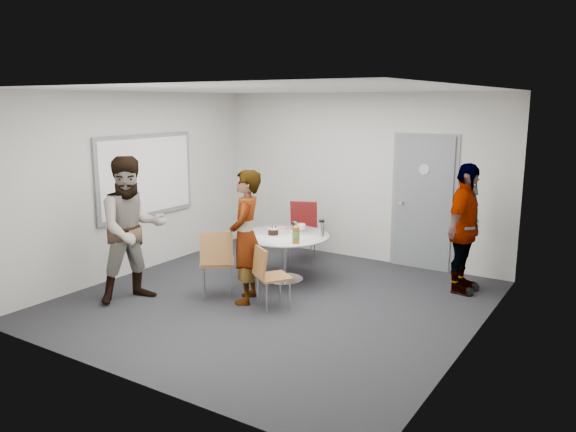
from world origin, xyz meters
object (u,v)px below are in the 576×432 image
Objects in this scene: person_main at (246,237)px; table at (285,241)px; person_left at (132,230)px; chair_near_right at (267,272)px; chair_far at (302,225)px; whiteboard at (146,176)px; person_right at (464,229)px; chair_near_left at (217,257)px; door at (423,203)px.

table is at bearing 157.78° from person_main.
chair_near_right is at bearing -44.92° from person_left.
chair_far reaches higher than chair_near_right.
person_right is (4.41, 1.48, -0.57)m from whiteboard.
person_right is at bearing 21.37° from table.
door is at bearing 18.55° from chair_near_left.
chair_near_left is at bearing 67.99° from chair_far.
chair_near_left is 3.32m from person_right.
door is 2.65× the size of chair_near_right.
person_right is (0.85, -0.80, -0.14)m from door.
table is 1.42× the size of chair_near_left.
person_main is at bearing 131.80° from person_right.
person_main is at bearing -159.22° from chair_near_right.
whiteboard is 2.38× the size of chair_near_right.
person_right reaches higher than person_main.
door reaches higher than chair_near_left.
whiteboard is 1.10× the size of person_main.
chair_near_right is 2.73m from person_right.
person_right is at bearing 155.16° from chair_far.
chair_far is 2.08m from person_main.
whiteboard is 2.06× the size of chair_near_left.
chair_far is at bearing -159.64° from door.
person_main is 1.46m from person_left.
chair_far is 0.56× the size of person_main.
table is at bearing 113.28° from person_right.
chair_near_left is at bearing -122.45° from door.
whiteboard is 2.57m from chair_far.
person_main is (2.16, -0.40, -0.59)m from whiteboard.
whiteboard is at bearing 110.44° from person_right.
door is at bearing 32.66° from whiteboard.
door is at bearing 128.23° from person_main.
table is (2.13, 0.58, -0.86)m from whiteboard.
whiteboard is 1.53m from person_left.
door is 4.33m from person_left.
whiteboard is at bearing 124.57° from chair_near_left.
whiteboard is at bearing -147.34° from door.
door is 1.20× the size of person_right.
chair_far is at bearing 50.62° from chair_near_left.
person_main is at bearing -21.29° from chair_near_left.
person_left is at bearing -51.58° from whiteboard.
table is at bearing -130.18° from door.
chair_near_right is 1.84m from person_left.
table is 0.70× the size of person_left.
chair_near_left is 0.49× the size of person_left.
whiteboard is 1.08× the size of person_right.
person_left is (-0.89, -2.76, 0.35)m from chair_far.
person_left is 4.38m from person_right.
whiteboard is 4.69m from person_right.
person_left reaches higher than person_main.
whiteboard is at bearing -124.74° from person_main.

